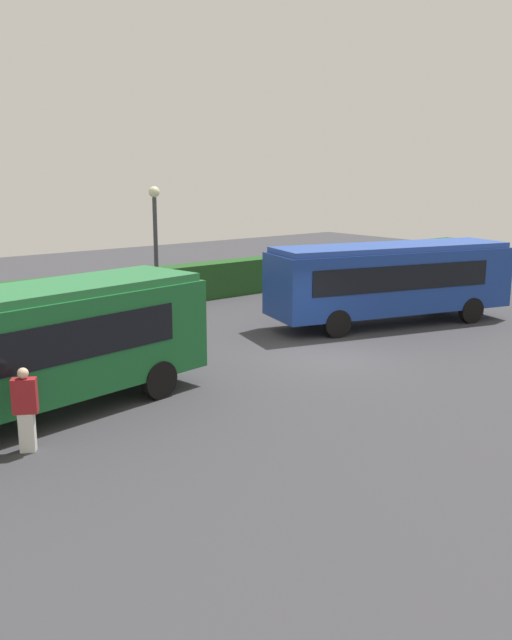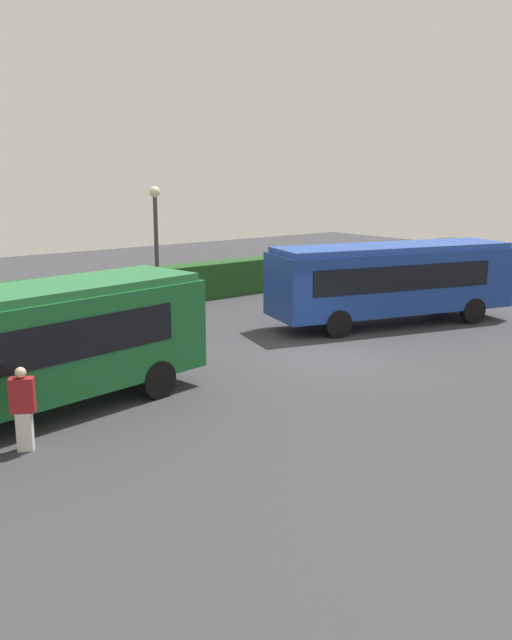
{
  "view_description": "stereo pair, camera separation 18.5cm",
  "coord_description": "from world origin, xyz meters",
  "px_view_note": "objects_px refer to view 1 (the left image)",
  "views": [
    {
      "loc": [
        -14.73,
        -14.46,
        5.75
      ],
      "look_at": [
        -1.87,
        1.39,
        1.23
      ],
      "focal_mm": 37.87,
      "sensor_mm": 36.0,
      "label": 1
    },
    {
      "loc": [
        -14.59,
        -14.58,
        5.75
      ],
      "look_at": [
        -1.87,
        1.39,
        1.23
      ],
      "focal_mm": 37.87,
      "sensor_mm": 36.0,
      "label": 2
    }
  ],
  "objects_px": {
    "lamppost": "(156,247)",
    "bus_green": "(40,342)",
    "bus_blue": "(391,278)",
    "person_center": "(21,346)",
    "person_right": "(433,285)",
    "person_left": "(26,408)"
  },
  "relations": [
    {
      "from": "person_left",
      "to": "person_right",
      "type": "bearing_deg",
      "value": 132.85
    },
    {
      "from": "person_right",
      "to": "bus_blue",
      "type": "bearing_deg",
      "value": -113.11
    },
    {
      "from": "bus_green",
      "to": "bus_blue",
      "type": "height_order",
      "value": "bus_green"
    },
    {
      "from": "bus_green",
      "to": "lamppost",
      "type": "relative_size",
      "value": 1.68
    },
    {
      "from": "bus_blue",
      "to": "person_center",
      "type": "relative_size",
      "value": 5.69
    },
    {
      "from": "person_left",
      "to": "person_right",
      "type": "distance_m",
      "value": 19.38
    },
    {
      "from": "person_left",
      "to": "person_right",
      "type": "xyz_separation_m",
      "value": [
        18.98,
        3.89,
        0.06
      ]
    },
    {
      "from": "lamppost",
      "to": "bus_green",
      "type": "bearing_deg",
      "value": -144.29
    },
    {
      "from": "bus_blue",
      "to": "person_center",
      "type": "xyz_separation_m",
      "value": [
        -13.51,
        2.07,
        -0.86
      ]
    },
    {
      "from": "lamppost",
      "to": "person_right",
      "type": "bearing_deg",
      "value": -9.68
    },
    {
      "from": "person_right",
      "to": "lamppost",
      "type": "bearing_deg",
      "value": -133.84
    },
    {
      "from": "person_center",
      "to": "bus_blue",
      "type": "bearing_deg",
      "value": -125.93
    },
    {
      "from": "bus_green",
      "to": "lamppost",
      "type": "distance_m",
      "value": 7.11
    },
    {
      "from": "bus_green",
      "to": "person_right",
      "type": "distance_m",
      "value": 17.98
    },
    {
      "from": "bus_green",
      "to": "person_right",
      "type": "bearing_deg",
      "value": -2.31
    },
    {
      "from": "bus_blue",
      "to": "lamppost",
      "type": "height_order",
      "value": "lamppost"
    },
    {
      "from": "bus_green",
      "to": "lamppost",
      "type": "xyz_separation_m",
      "value": [
        5.64,
        4.05,
        1.52
      ]
    },
    {
      "from": "bus_blue",
      "to": "person_left",
      "type": "height_order",
      "value": "bus_blue"
    },
    {
      "from": "bus_green",
      "to": "bus_blue",
      "type": "bearing_deg",
      "value": -3.54
    },
    {
      "from": "person_center",
      "to": "person_left",
      "type": "bearing_deg",
      "value": 133.45
    },
    {
      "from": "bus_blue",
      "to": "person_center",
      "type": "bearing_deg",
      "value": -172.61
    },
    {
      "from": "bus_blue",
      "to": "person_right",
      "type": "height_order",
      "value": "bus_blue"
    }
  ]
}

